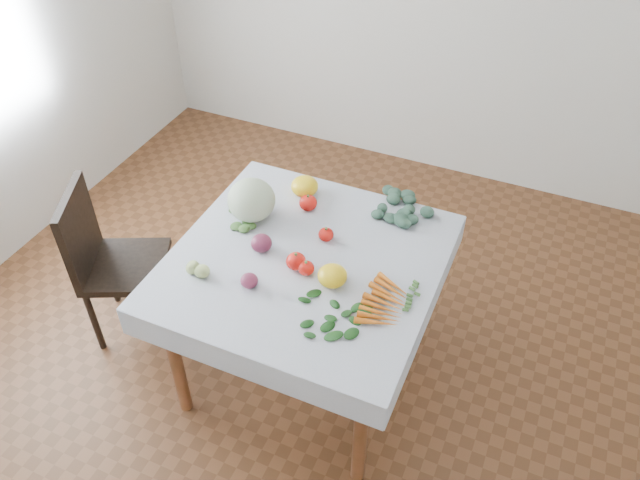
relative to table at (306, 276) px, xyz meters
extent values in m
plane|color=brown|center=(0.00, 0.00, -0.65)|extent=(4.00, 4.00, 0.00)
cube|color=brown|center=(0.00, 0.00, 0.08)|extent=(1.00, 1.00, 0.04)
cylinder|color=brown|center=(-0.44, -0.44, -0.30)|extent=(0.06, 0.06, 0.71)
cylinder|color=brown|center=(0.44, -0.44, -0.30)|extent=(0.06, 0.06, 0.71)
cylinder|color=brown|center=(-0.44, 0.44, -0.30)|extent=(0.06, 0.06, 0.71)
cylinder|color=brown|center=(0.44, 0.44, -0.30)|extent=(0.06, 0.06, 0.71)
cube|color=silver|center=(0.00, 0.00, 0.10)|extent=(1.12, 1.12, 0.01)
cube|color=black|center=(-0.96, -0.09, -0.23)|extent=(0.52, 0.52, 0.04)
cube|color=black|center=(-1.12, -0.16, 0.00)|extent=(0.20, 0.37, 0.43)
cylinder|color=black|center=(-1.04, -0.31, -0.45)|extent=(0.03, 0.03, 0.40)
cylinder|color=black|center=(-0.73, -0.17, -0.45)|extent=(0.03, 0.03, 0.40)
cylinder|color=black|center=(-1.18, 0.00, -0.45)|extent=(0.03, 0.03, 0.40)
cylinder|color=black|center=(-0.87, 0.14, -0.45)|extent=(0.03, 0.03, 0.40)
ellipsoid|color=#B1C2A2|center=(-0.34, 0.16, 0.20)|extent=(0.28, 0.28, 0.20)
ellipsoid|color=red|center=(-0.13, 0.32, 0.14)|extent=(0.11, 0.11, 0.07)
ellipsoid|color=red|center=(0.04, -0.08, 0.13)|extent=(0.08, 0.08, 0.06)
ellipsoid|color=red|center=(0.03, 0.15, 0.13)|extent=(0.08, 0.08, 0.06)
ellipsoid|color=red|center=(-0.01, -0.06, 0.14)|extent=(0.11, 0.11, 0.07)
ellipsoid|color=yellow|center=(-0.19, 0.42, 0.15)|extent=(0.17, 0.17, 0.09)
ellipsoid|color=yellow|center=(0.16, -0.09, 0.15)|extent=(0.15, 0.15, 0.09)
ellipsoid|color=maroon|center=(-0.20, -0.02, 0.14)|extent=(0.10, 0.10, 0.08)
ellipsoid|color=maroon|center=(-0.14, -0.24, 0.13)|extent=(0.08, 0.08, 0.06)
ellipsoid|color=#B8CA74|center=(-0.37, -0.30, 0.13)|extent=(0.05, 0.05, 0.05)
ellipsoid|color=#B8CA74|center=(-0.41, -0.29, 0.13)|extent=(0.05, 0.05, 0.05)
ellipsoid|color=#B8CA74|center=(-0.35, -0.35, 0.13)|extent=(0.05, 0.05, 0.05)
cone|color=#D75617|center=(0.40, -0.01, 0.12)|extent=(0.17, 0.09, 0.03)
cone|color=#D75617|center=(0.40, -0.04, 0.12)|extent=(0.17, 0.08, 0.03)
cone|color=#D75617|center=(0.40, -0.06, 0.12)|extent=(0.17, 0.07, 0.03)
cone|color=#D75617|center=(0.40, -0.09, 0.12)|extent=(0.17, 0.05, 0.03)
cone|color=#D75617|center=(0.40, -0.12, 0.12)|extent=(0.17, 0.04, 0.03)
cone|color=#D75617|center=(0.40, -0.14, 0.12)|extent=(0.17, 0.03, 0.03)
cone|color=#D75617|center=(0.40, -0.17, 0.12)|extent=(0.17, 0.04, 0.03)
cone|color=#D75617|center=(0.40, -0.20, 0.12)|extent=(0.17, 0.06, 0.03)
cone|color=#D75617|center=(0.40, -0.23, 0.12)|extent=(0.17, 0.07, 0.03)
ellipsoid|color=#385D48|center=(0.32, 0.47, 0.12)|extent=(0.06, 0.06, 0.04)
ellipsoid|color=#385D48|center=(0.29, 0.50, 0.12)|extent=(0.06, 0.06, 0.04)
ellipsoid|color=#385D48|center=(0.29, 0.45, 0.12)|extent=(0.06, 0.06, 0.04)
ellipsoid|color=#385D48|center=(0.34, 0.50, 0.12)|extent=(0.06, 0.06, 0.04)
ellipsoid|color=#385D48|center=(0.25, 0.49, 0.12)|extent=(0.06, 0.06, 0.04)
ellipsoid|color=#385D48|center=(0.34, 0.44, 0.12)|extent=(0.06, 0.06, 0.04)
ellipsoid|color=#385D48|center=(0.31, 0.54, 0.12)|extent=(0.06, 0.06, 0.04)
ellipsoid|color=#385D48|center=(0.24, 0.44, 0.12)|extent=(0.06, 0.06, 0.04)
ellipsoid|color=#385D48|center=(0.39, 0.48, 0.12)|extent=(0.06, 0.06, 0.04)
ellipsoid|color=#385D48|center=(0.23, 0.53, 0.12)|extent=(0.06, 0.06, 0.04)
ellipsoid|color=#385D48|center=(0.31, 0.40, 0.12)|extent=(0.06, 0.06, 0.04)
ellipsoid|color=#385D48|center=(0.37, 0.55, 0.12)|extent=(0.06, 0.06, 0.04)
ellipsoid|color=#385D48|center=(0.18, 0.46, 0.12)|extent=(0.06, 0.06, 0.04)
ellipsoid|color=#385D48|center=(0.41, 0.42, 0.12)|extent=(0.06, 0.06, 0.04)
ellipsoid|color=#385D48|center=(0.27, 0.59, 0.12)|extent=(0.06, 0.06, 0.04)
ellipsoid|color=#194C17|center=(0.24, -0.28, 0.11)|extent=(0.06, 0.04, 0.01)
ellipsoid|color=#194C17|center=(0.22, -0.26, 0.11)|extent=(0.06, 0.04, 0.01)
ellipsoid|color=#194C17|center=(0.21, -0.31, 0.11)|extent=(0.06, 0.04, 0.01)
ellipsoid|color=#194C17|center=(0.27, -0.26, 0.11)|extent=(0.06, 0.04, 0.01)
ellipsoid|color=#194C17|center=(0.18, -0.27, 0.11)|extent=(0.06, 0.04, 0.01)
ellipsoid|color=#194C17|center=(0.26, -0.32, 0.11)|extent=(0.06, 0.04, 0.01)
ellipsoid|color=#194C17|center=(0.24, -0.22, 0.11)|extent=(0.06, 0.04, 0.01)
ellipsoid|color=#194C17|center=(0.17, -0.32, 0.11)|extent=(0.06, 0.04, 0.01)
ellipsoid|color=#194C17|center=(0.31, -0.28, 0.11)|extent=(0.06, 0.04, 0.01)
ellipsoid|color=#194C17|center=(0.16, -0.22, 0.11)|extent=(0.06, 0.04, 0.01)
ellipsoid|color=#194C17|center=(0.23, -0.36, 0.11)|extent=(0.06, 0.04, 0.01)
ellipsoid|color=#194C17|center=(0.30, -0.21, 0.11)|extent=(0.06, 0.04, 0.01)
ellipsoid|color=#194C17|center=(0.11, -0.29, 0.11)|extent=(0.06, 0.04, 0.01)
ellipsoid|color=#194C17|center=(0.33, -0.34, 0.11)|extent=(0.06, 0.04, 0.01)
ellipsoid|color=#4F813B|center=(-0.34, 0.14, 0.11)|extent=(0.04, 0.04, 0.02)
ellipsoid|color=#4F813B|center=(-0.37, 0.15, 0.11)|extent=(0.04, 0.04, 0.02)
ellipsoid|color=#4F813B|center=(-0.34, 0.12, 0.11)|extent=(0.04, 0.04, 0.02)
ellipsoid|color=#4F813B|center=(-0.34, 0.17, 0.11)|extent=(0.04, 0.04, 0.02)
ellipsoid|color=#4F813B|center=(-0.39, 0.12, 0.11)|extent=(0.04, 0.04, 0.02)
ellipsoid|color=#4F813B|center=(-0.30, 0.13, 0.11)|extent=(0.04, 0.04, 0.02)
ellipsoid|color=#4F813B|center=(-0.38, 0.18, 0.11)|extent=(0.04, 0.04, 0.02)
ellipsoid|color=#4F813B|center=(-0.36, 0.08, 0.11)|extent=(0.04, 0.04, 0.02)
ellipsoid|color=#4F813B|center=(-0.29, 0.18, 0.11)|extent=(0.04, 0.04, 0.02)
ellipsoid|color=#4F813B|center=(-0.44, 0.14, 0.11)|extent=(0.04, 0.04, 0.02)
ellipsoid|color=#4F813B|center=(-0.29, 0.08, 0.11)|extent=(0.04, 0.04, 0.02)
camera|label=1|loc=(0.84, -1.76, 1.93)|focal=35.00mm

